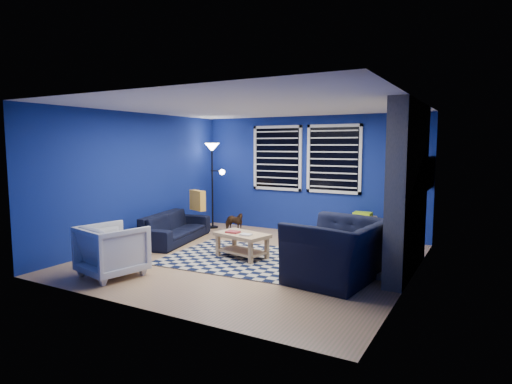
% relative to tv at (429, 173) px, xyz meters
% --- Properties ---
extents(floor, '(5.00, 5.00, 0.00)m').
position_rel_tv_xyz_m(floor, '(-2.45, -2.00, -1.40)').
color(floor, tan).
rests_on(floor, ground).
extents(ceiling, '(5.00, 5.00, 0.00)m').
position_rel_tv_xyz_m(ceiling, '(-2.45, -2.00, 1.10)').
color(ceiling, white).
rests_on(ceiling, wall_back).
extents(wall_back, '(5.00, 0.00, 5.00)m').
position_rel_tv_xyz_m(wall_back, '(-2.45, 0.50, -0.15)').
color(wall_back, navy).
rests_on(wall_back, floor).
extents(wall_left, '(0.00, 5.00, 5.00)m').
position_rel_tv_xyz_m(wall_left, '(-4.95, -2.00, -0.15)').
color(wall_left, navy).
rests_on(wall_left, floor).
extents(wall_right, '(0.00, 5.00, 5.00)m').
position_rel_tv_xyz_m(wall_right, '(0.05, -2.00, -0.15)').
color(wall_right, navy).
rests_on(wall_right, floor).
extents(fireplace, '(0.65, 2.00, 2.50)m').
position_rel_tv_xyz_m(fireplace, '(-0.09, -1.50, -0.20)').
color(fireplace, gray).
rests_on(fireplace, floor).
extents(window_left, '(1.17, 0.06, 1.42)m').
position_rel_tv_xyz_m(window_left, '(-3.20, 0.46, 0.20)').
color(window_left, black).
rests_on(window_left, wall_back).
extents(window_right, '(1.17, 0.06, 1.42)m').
position_rel_tv_xyz_m(window_right, '(-1.90, 0.46, 0.20)').
color(window_right, black).
rests_on(window_right, wall_back).
extents(tv, '(0.07, 1.00, 0.58)m').
position_rel_tv_xyz_m(tv, '(0.00, 0.00, 0.00)').
color(tv, black).
rests_on(tv, wall_right).
extents(rug, '(2.61, 2.14, 0.02)m').
position_rel_tv_xyz_m(rug, '(-2.55, -2.03, -1.39)').
color(rug, black).
rests_on(rug, floor).
extents(sofa, '(2.00, 1.12, 0.55)m').
position_rel_tv_xyz_m(sofa, '(-4.43, -1.59, -1.12)').
color(sofa, black).
rests_on(sofa, floor).
extents(armchair_big, '(1.44, 1.30, 0.85)m').
position_rel_tv_xyz_m(armchair_big, '(-0.83, -2.42, -0.97)').
color(armchair_big, black).
rests_on(armchair_big, floor).
extents(armchair_bent, '(0.96, 0.98, 0.75)m').
position_rel_tv_xyz_m(armchair_bent, '(-3.75, -3.76, -1.02)').
color(armchair_bent, gray).
rests_on(armchair_bent, floor).
extents(rocking_horse, '(0.27, 0.52, 0.43)m').
position_rel_tv_xyz_m(rocking_horse, '(-3.70, -0.54, -1.12)').
color(rocking_horse, '#4C2B18').
rests_on(rocking_horse, floor).
extents(coffee_table, '(0.98, 0.69, 0.44)m').
position_rel_tv_xyz_m(coffee_table, '(-2.61, -2.02, -1.09)').
color(coffee_table, tan).
rests_on(coffee_table, rug).
extents(cabinet, '(0.68, 0.58, 0.57)m').
position_rel_tv_xyz_m(cabinet, '(-1.21, 0.25, -1.15)').
color(cabinet, tan).
rests_on(cabinet, floor).
extents(floor_lamp, '(0.52, 0.32, 1.93)m').
position_rel_tv_xyz_m(floor_lamp, '(-4.54, -0.08, 0.18)').
color(floor_lamp, black).
rests_on(floor_lamp, floor).
extents(throw_pillow, '(0.45, 0.28, 0.41)m').
position_rel_tv_xyz_m(throw_pillow, '(-4.28, -1.01, -0.64)').
color(throw_pillow, gold).
rests_on(throw_pillow, sofa).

